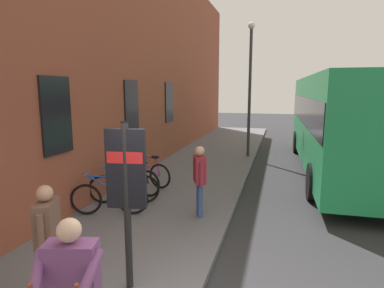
# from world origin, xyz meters

# --- Properties ---
(ground) EXTENTS (60.00, 60.00, 0.00)m
(ground) POSITION_xyz_m (6.00, -1.00, 0.00)
(ground) COLOR #2D2D30
(sidewalk_pavement) EXTENTS (24.00, 3.50, 0.12)m
(sidewalk_pavement) POSITION_xyz_m (8.00, 1.75, 0.06)
(sidewalk_pavement) COLOR slate
(sidewalk_pavement) RESTS_ON ground
(station_facade) EXTENTS (22.00, 0.65, 8.16)m
(station_facade) POSITION_xyz_m (8.99, 3.80, 4.07)
(station_facade) COLOR brown
(station_facade) RESTS_ON ground
(bicycle_end_of_row) EXTENTS (0.64, 1.72, 0.97)m
(bicycle_end_of_row) POSITION_xyz_m (2.56, 2.66, 0.51)
(bicycle_end_of_row) COLOR black
(bicycle_end_of_row) RESTS_ON sidewalk_pavement
(bicycle_by_door) EXTENTS (0.64, 1.72, 0.97)m
(bicycle_by_door) POSITION_xyz_m (3.33, 2.69, 0.51)
(bicycle_by_door) COLOR black
(bicycle_by_door) RESTS_ON sidewalk_pavement
(bicycle_far_end) EXTENTS (0.55, 1.74, 0.97)m
(bicycle_far_end) POSITION_xyz_m (4.06, 2.82, 0.51)
(bicycle_far_end) COLOR black
(bicycle_far_end) RESTS_ON sidewalk_pavement
(bicycle_nearest_sign) EXTENTS (0.59, 1.73, 0.97)m
(bicycle_nearest_sign) POSITION_xyz_m (4.84, 2.78, 0.51)
(bicycle_nearest_sign) COLOR black
(bicycle_nearest_sign) RESTS_ON sidewalk_pavement
(transit_info_sign) EXTENTS (0.16, 0.56, 2.40)m
(transit_info_sign) POSITION_xyz_m (0.19, 1.02, 1.72)
(transit_info_sign) COLOR black
(transit_info_sign) RESTS_ON sidewalk_pavement
(city_bus) EXTENTS (10.55, 2.81, 3.35)m
(city_bus) POSITION_xyz_m (8.58, -3.00, 1.92)
(city_bus) COLOR #1E8C4C
(city_bus) RESTS_ON ground
(pedestrian_crossing_street) EXTENTS (0.57, 0.38, 1.59)m
(pedestrian_crossing_street) POSITION_xyz_m (-0.31, 1.93, 1.09)
(pedestrian_crossing_street) COLOR #723F72
(pedestrian_crossing_street) RESTS_ON sidewalk_pavement
(pedestrian_by_facade) EXTENTS (0.57, 0.39, 1.60)m
(pedestrian_by_facade) POSITION_xyz_m (3.02, 0.69, 1.10)
(pedestrian_by_facade) COLOR #334C8C
(pedestrian_by_facade) RESTS_ON sidewalk_pavement
(tourist_with_hotdogs) EXTENTS (0.66, 0.66, 1.67)m
(tourist_with_hotdogs) POSITION_xyz_m (-1.35, 0.82, 1.15)
(tourist_with_hotdogs) COLOR maroon
(tourist_with_hotdogs) RESTS_ON sidewalk_pavement
(street_lamp) EXTENTS (0.28, 0.28, 5.44)m
(street_lamp) POSITION_xyz_m (9.92, 0.30, 3.33)
(street_lamp) COLOR #333338
(street_lamp) RESTS_ON sidewalk_pavement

